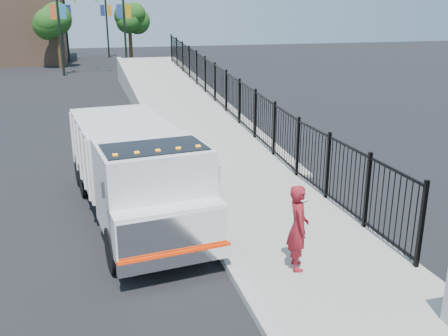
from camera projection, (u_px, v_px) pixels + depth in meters
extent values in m
plane|color=black|center=(221.00, 250.00, 11.04)|extent=(120.00, 120.00, 0.00)
cube|color=#9E998E|center=(343.00, 280.00, 9.68)|extent=(3.55, 12.00, 0.12)
cube|color=#ADAAA3|center=(249.00, 294.00, 9.18)|extent=(0.30, 12.00, 0.16)
cube|color=#9E998E|center=(179.00, 109.00, 26.24)|extent=(3.95, 24.06, 3.19)
cube|color=black|center=(226.00, 105.00, 22.67)|extent=(0.10, 28.00, 1.80)
cube|color=black|center=(134.00, 195.00, 12.85)|extent=(1.64, 6.44, 0.21)
cube|color=white|center=(153.00, 187.00, 10.66)|extent=(2.42, 2.29, 1.87)
cube|color=white|center=(169.00, 229.00, 9.77)|extent=(2.26, 0.90, 0.94)
cube|color=silver|center=(174.00, 236.00, 9.46)|extent=(2.15, 0.31, 0.80)
cube|color=silver|center=(176.00, 260.00, 9.54)|extent=(2.25, 0.42, 0.26)
cube|color=#F82F01|center=(176.00, 253.00, 9.50)|extent=(2.24, 0.30, 0.06)
cube|color=black|center=(155.00, 165.00, 10.28)|extent=(2.18, 1.44, 0.80)
cube|color=white|center=(122.00, 148.00, 13.63)|extent=(2.67, 4.16, 1.59)
cube|color=silver|center=(103.00, 190.00, 9.28)|extent=(0.06, 0.06, 0.33)
cube|color=silver|center=(220.00, 175.00, 10.12)|extent=(0.06, 0.06, 0.33)
cube|color=orange|center=(115.00, 155.00, 9.57)|extent=(0.10, 0.08, 0.06)
cube|color=orange|center=(137.00, 153.00, 9.72)|extent=(0.10, 0.08, 0.06)
cube|color=orange|center=(158.00, 151.00, 9.87)|extent=(0.10, 0.08, 0.06)
cube|color=orange|center=(178.00, 149.00, 10.02)|extent=(0.10, 0.08, 0.06)
cube|color=orange|center=(198.00, 147.00, 10.17)|extent=(0.10, 0.08, 0.06)
cylinder|color=black|center=(115.00, 250.00, 10.03)|extent=(0.40, 0.96, 0.94)
cylinder|color=black|center=(207.00, 234.00, 10.73)|extent=(0.40, 0.96, 0.94)
cylinder|color=black|center=(86.00, 180.00, 14.08)|extent=(0.40, 0.96, 0.94)
cylinder|color=black|center=(154.00, 172.00, 14.78)|extent=(0.40, 0.96, 0.94)
cylinder|color=black|center=(81.00, 169.00, 14.99)|extent=(0.40, 0.96, 0.94)
cylinder|color=black|center=(145.00, 162.00, 15.69)|extent=(0.40, 0.96, 0.94)
imported|color=maroon|center=(298.00, 227.00, 9.79)|extent=(0.55, 0.71, 1.76)
ellipsoid|color=silver|center=(301.00, 199.00, 13.52)|extent=(0.37, 0.37, 0.09)
cylinder|color=black|center=(59.00, 23.00, 37.79)|extent=(0.18, 0.18, 8.00)
cube|color=teal|center=(63.00, 12.00, 37.63)|extent=(0.45, 0.04, 1.10)
cube|color=#D34D2A|center=(53.00, 12.00, 37.45)|extent=(0.45, 0.04, 1.10)
cylinder|color=black|center=(124.00, 21.00, 40.94)|extent=(0.18, 0.18, 8.00)
cube|color=#C48810|center=(128.00, 11.00, 40.78)|extent=(0.45, 0.04, 1.10)
cube|color=navy|center=(119.00, 11.00, 40.60)|extent=(0.45, 0.04, 1.10)
cylinder|color=black|center=(66.00, 19.00, 48.07)|extent=(0.18, 0.18, 8.00)
cube|color=navy|center=(69.00, 11.00, 47.92)|extent=(0.45, 0.04, 1.10)
cube|color=orange|center=(61.00, 11.00, 47.74)|extent=(0.45, 0.04, 1.10)
cylinder|color=black|center=(107.00, 18.00, 51.79)|extent=(0.18, 0.18, 8.00)
cube|color=orange|center=(109.00, 10.00, 51.64)|extent=(0.45, 0.04, 1.10)
cube|color=navy|center=(103.00, 10.00, 51.46)|extent=(0.45, 0.04, 1.10)
cylinder|color=#382314|center=(60.00, 50.00, 43.05)|extent=(0.36, 0.36, 3.20)
sphere|color=#194714|center=(57.00, 21.00, 42.32)|extent=(2.76, 2.76, 2.76)
cylinder|color=#382314|center=(131.00, 45.00, 49.00)|extent=(0.36, 0.36, 3.20)
sphere|color=#194714|center=(129.00, 19.00, 48.26)|extent=(2.33, 2.33, 2.33)
cylinder|color=#382314|center=(56.00, 42.00, 52.42)|extent=(0.36, 0.36, 3.20)
sphere|color=#194714|center=(54.00, 18.00, 51.68)|extent=(2.50, 2.50, 2.50)
cube|color=#8C664C|center=(9.00, 19.00, 47.80)|extent=(10.00, 10.00, 8.00)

